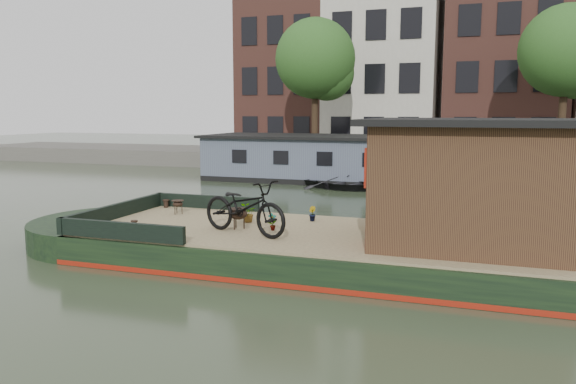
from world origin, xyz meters
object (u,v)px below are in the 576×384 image
(cabin, at_px, (470,181))
(bicycle, at_px, (244,207))
(brazier_front, at_px, (238,219))
(potted_plant_a, at_px, (272,222))
(brazier_rear, at_px, (178,207))
(dinghy, at_px, (342,180))

(cabin, height_order, bicycle, cabin)
(brazier_front, bearing_deg, cabin, 2.48)
(potted_plant_a, distance_m, brazier_front, 0.79)
(cabin, bearing_deg, bicycle, -171.62)
(bicycle, distance_m, brazier_front, 0.67)
(brazier_front, bearing_deg, brazier_rear, 152.06)
(brazier_rear, distance_m, dinghy, 10.71)
(brazier_rear, xyz_separation_m, dinghy, (1.71, 10.56, -0.48))
(potted_plant_a, bearing_deg, brazier_rear, 159.90)
(bicycle, relative_size, brazier_rear, 6.28)
(bicycle, distance_m, dinghy, 12.22)
(cabin, height_order, brazier_rear, cabin)
(brazier_front, xyz_separation_m, brazier_rear, (-2.17, 1.15, -0.05))
(brazier_front, distance_m, brazier_rear, 2.45)
(cabin, distance_m, potted_plant_a, 4.17)
(bicycle, height_order, brazier_front, bicycle)
(cabin, distance_m, dinghy, 12.74)
(potted_plant_a, bearing_deg, bicycle, -129.82)
(cabin, distance_m, brazier_rear, 7.12)
(bicycle, relative_size, brazier_front, 4.87)
(bicycle, height_order, brazier_rear, bicycle)
(cabin, xyz_separation_m, dinghy, (-5.27, 11.50, -1.53))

